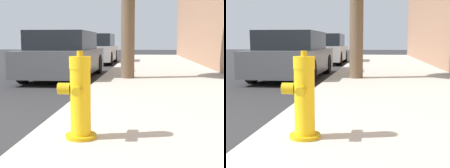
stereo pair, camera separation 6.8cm
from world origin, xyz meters
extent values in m
cube|color=beige|center=(3.56, 0.00, 0.07)|extent=(3.44, 40.00, 0.15)
cylinder|color=#C39C11|center=(2.39, 0.04, 0.16)|extent=(0.30, 0.30, 0.04)
cylinder|color=yellow|center=(2.39, 0.04, 0.50)|extent=(0.19, 0.19, 0.64)
cylinder|color=yellow|center=(2.39, 0.04, 0.88)|extent=(0.20, 0.20, 0.12)
cylinder|color=#C39C11|center=(2.39, 0.04, 0.96)|extent=(0.06, 0.06, 0.05)
cylinder|color=#C39C11|center=(2.39, -0.11, 0.63)|extent=(0.08, 0.10, 0.08)
cylinder|color=#C39C11|center=(2.39, 0.18, 0.63)|extent=(0.08, 0.10, 0.08)
cylinder|color=#C39C11|center=(2.24, 0.04, 0.63)|extent=(0.12, 0.11, 0.11)
cube|color=#4C5156|center=(0.64, 6.27, 0.51)|extent=(1.73, 4.34, 0.67)
cube|color=black|center=(0.64, 6.10, 1.11)|extent=(1.59, 2.38, 0.53)
cylinder|color=black|center=(-0.15, 7.62, 0.32)|extent=(0.20, 0.65, 0.65)
cylinder|color=black|center=(1.42, 7.62, 0.32)|extent=(0.20, 0.65, 0.65)
cylinder|color=black|center=(-0.15, 4.93, 0.32)|extent=(0.20, 0.65, 0.65)
cylinder|color=black|center=(1.42, 4.93, 0.32)|extent=(0.20, 0.65, 0.65)
cube|color=#B7B7BC|center=(0.60, 12.60, 0.52)|extent=(1.79, 4.08, 0.70)
cube|color=black|center=(0.60, 12.44, 1.16)|extent=(1.65, 2.24, 0.58)
cylinder|color=black|center=(-0.21, 13.87, 0.32)|extent=(0.20, 0.63, 0.63)
cylinder|color=black|center=(1.42, 13.87, 0.32)|extent=(0.20, 0.63, 0.63)
cylinder|color=black|center=(-0.21, 11.34, 0.32)|extent=(0.20, 0.63, 0.63)
cylinder|color=black|center=(1.42, 11.34, 0.32)|extent=(0.20, 0.63, 0.63)
cylinder|color=brown|center=(2.56, 5.18, 1.44)|extent=(0.35, 0.35, 2.59)
camera|label=1|loc=(3.00, -2.85, 1.07)|focal=50.00mm
camera|label=2|loc=(3.07, -2.84, 1.07)|focal=50.00mm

